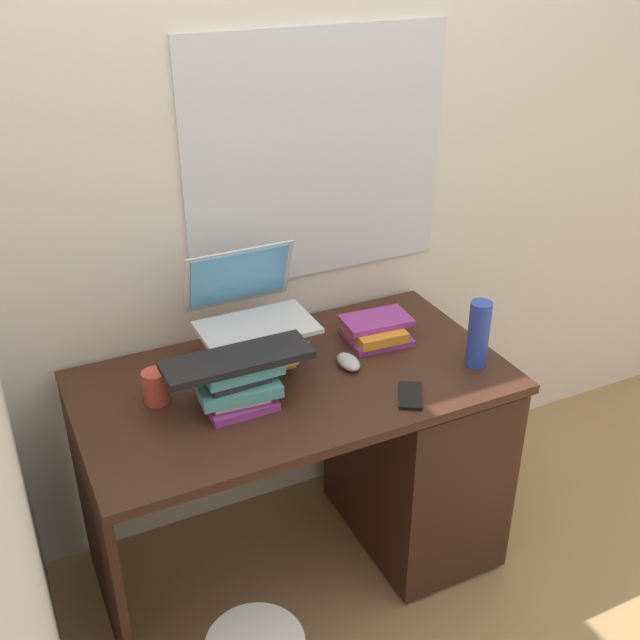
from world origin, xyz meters
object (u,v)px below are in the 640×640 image
book_stack_tall (258,346)px  book_stack_keyboard_riser (238,383)px  cell_phone (410,396)px  keyboard (237,359)px  desk (386,446)px  computer_mouse (348,362)px  book_stack_side (375,330)px  laptop (249,306)px  mug (156,387)px  water_bottle (478,334)px

book_stack_tall → book_stack_keyboard_riser: bearing=-128.1°
cell_phone → keyboard: bearing=-171.2°
desk → computer_mouse: bearing=175.2°
book_stack_side → laptop: bearing=171.3°
book_stack_keyboard_riser → computer_mouse: size_ratio=2.37×
mug → desk: bearing=-6.7°
mug → water_bottle: water_bottle is taller
book_stack_keyboard_riser → keyboard: 0.08m
desk → book_stack_tall: size_ratio=5.08×
book_stack_keyboard_riser → computer_mouse: (0.37, 0.04, -0.05)m
book_stack_side → keyboard: (-0.53, -0.15, 0.11)m
book_stack_side → computer_mouse: 0.20m
book_stack_tall → keyboard: bearing=-127.6°
computer_mouse → water_bottle: bearing=-23.7°
laptop → keyboard: bearing=-119.3°
laptop → book_stack_side: bearing=-8.7°
desk → laptop: (-0.40, 0.19, 0.53)m
keyboard → water_bottle: (0.73, -0.12, -0.04)m
laptop → water_bottle: 0.70m
desk → book_stack_tall: bearing=160.9°
mug → water_bottle: size_ratio=0.51×
book_stack_side → cell_phone: bearing=-102.4°
computer_mouse → water_bottle: (0.36, -0.16, 0.09)m
book_stack_keyboard_riser → cell_phone: bearing=-22.5°
mug → water_bottle: 0.97m
desk → cell_phone: 0.42m
book_stack_tall → keyboard: size_ratio=0.61×
book_stack_side → cell_phone: size_ratio=1.69×
desk → book_stack_side: 0.40m
book_stack_side → laptop: laptop is taller
water_bottle → desk: bearing=145.9°
mug → book_stack_keyboard_riser: bearing=-27.4°
computer_mouse → water_bottle: 0.41m
desk → water_bottle: water_bottle is taller
book_stack_keyboard_riser → keyboard: (0.00, -0.00, 0.08)m
book_stack_side → laptop: size_ratio=0.66×
cell_phone → computer_mouse: bearing=141.8°
book_stack_tall → book_stack_side: (0.41, -0.01, -0.04)m
keyboard → mug: size_ratio=3.78×
computer_mouse → cell_phone: 0.24m
computer_mouse → mug: bearing=172.8°
laptop → water_bottle: (0.61, -0.34, -0.08)m
computer_mouse → cell_phone: computer_mouse is taller
water_bottle → cell_phone: size_ratio=1.59×
laptop → book_stack_tall: bearing=-87.3°
desk → mug: size_ratio=11.64×
laptop → computer_mouse: size_ratio=3.33×
keyboard → computer_mouse: (0.37, 0.04, -0.13)m
book_stack_tall → cell_phone: size_ratio=1.87×
mug → cell_phone: (0.67, -0.30, -0.04)m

